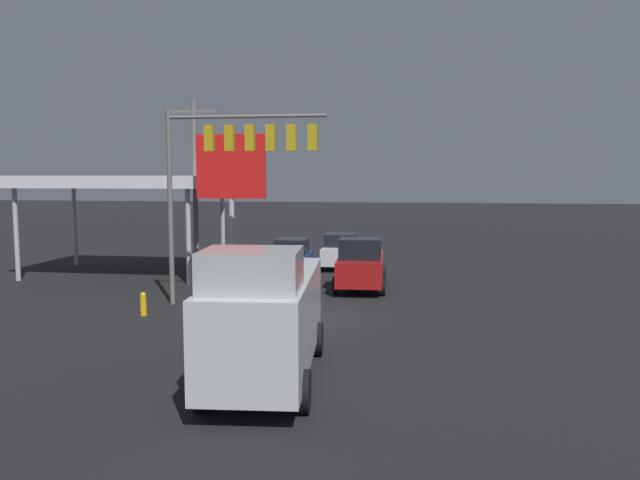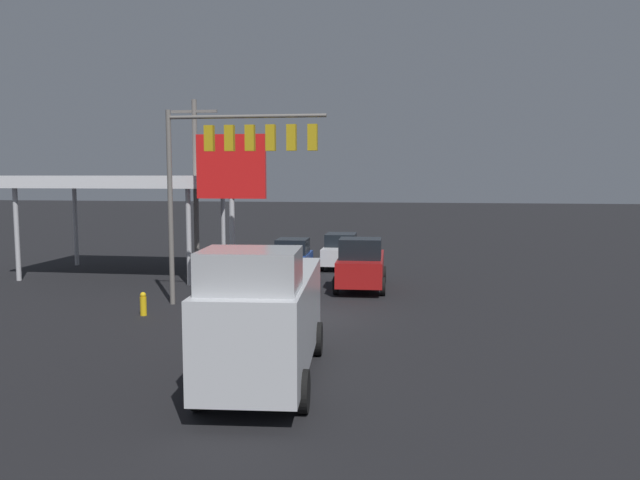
# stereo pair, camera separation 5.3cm
# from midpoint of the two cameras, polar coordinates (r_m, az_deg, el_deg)

# --- Properties ---
(ground_plane) EXTENTS (200.00, 200.00, 0.00)m
(ground_plane) POSITION_cam_midpoint_polar(r_m,az_deg,el_deg) (23.01, -0.79, -7.08)
(ground_plane) COLOR black
(traffic_signal_assembly) EXTENTS (6.38, 0.43, 7.74)m
(traffic_signal_assembly) POSITION_cam_midpoint_polar(r_m,az_deg,el_deg) (24.69, -7.76, 7.80)
(traffic_signal_assembly) COLOR slate
(traffic_signal_assembly) RESTS_ON ground
(utility_pole) EXTENTS (2.40, 0.26, 9.03)m
(utility_pole) POSITION_cam_midpoint_polar(r_m,az_deg,el_deg) (32.82, -11.38, 5.12)
(utility_pole) COLOR slate
(utility_pole) RESTS_ON ground
(gas_station_canopy) EXTENTS (10.03, 6.68, 5.18)m
(gas_station_canopy) POSITION_cam_midpoint_polar(r_m,az_deg,el_deg) (34.12, -17.48, 5.02)
(gas_station_canopy) COLOR silver
(gas_station_canopy) RESTS_ON ground
(price_sign) EXTENTS (3.12, 0.27, 6.98)m
(price_sign) POSITION_cam_midpoint_polar(r_m,az_deg,el_deg) (27.90, -8.19, 6.00)
(price_sign) COLOR #B7B7BC
(price_sign) RESTS_ON ground
(pickup_parked) EXTENTS (2.40, 5.26, 2.40)m
(pickup_parked) POSITION_cam_midpoint_polar(r_m,az_deg,el_deg) (28.58, 3.71, -2.28)
(pickup_parked) COLOR maroon
(pickup_parked) RESTS_ON ground
(delivery_truck) EXTENTS (2.97, 6.96, 3.58)m
(delivery_truck) POSITION_cam_midpoint_polar(r_m,az_deg,el_deg) (15.74, -5.10, -6.87)
(delivery_truck) COLOR silver
(delivery_truck) RESTS_ON ground
(sedan_waiting) EXTENTS (2.11, 4.43, 1.93)m
(sedan_waiting) POSITION_cam_midpoint_polar(r_m,az_deg,el_deg) (35.25, 1.84, -0.98)
(sedan_waiting) COLOR silver
(sedan_waiting) RESTS_ON ground
(hatchback_crossing) EXTENTS (2.05, 3.85, 1.97)m
(hatchback_crossing) POSITION_cam_midpoint_polar(r_m,az_deg,el_deg) (31.69, -2.66, -1.77)
(hatchback_crossing) COLOR navy
(hatchback_crossing) RESTS_ON ground
(fire_hydrant) EXTENTS (0.24, 0.24, 0.88)m
(fire_hydrant) POSITION_cam_midpoint_polar(r_m,az_deg,el_deg) (24.12, -15.92, -5.64)
(fire_hydrant) COLOR gold
(fire_hydrant) RESTS_ON ground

